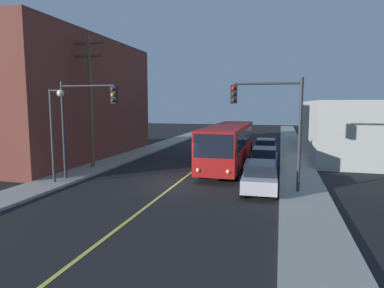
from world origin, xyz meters
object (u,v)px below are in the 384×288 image
Objects in this scene: parked_car_silver at (260,176)px; traffic_signal_right_corner at (270,113)px; parked_car_black at (266,148)px; traffic_signal_left_corner at (85,112)px; city_bus at (228,144)px; parked_car_blue at (264,158)px; utility_pole_near at (91,95)px; street_lamp_left at (55,122)px.

traffic_signal_right_corner is (0.47, -0.03, 3.46)m from parked_car_silver.
traffic_signal_right_corner reaches higher than parked_car_black.
city_bus is at bearing 42.91° from traffic_signal_left_corner.
parked_car_blue is at bearing 94.82° from traffic_signal_right_corner.
utility_pole_near is 1.74× the size of street_lamp_left.
utility_pole_near is 1.59× the size of traffic_signal_right_corner.
parked_car_silver is 6.28m from parked_car_blue.
city_bus is at bearing 17.37° from utility_pole_near.
parked_car_silver is 10.93m from traffic_signal_left_corner.
city_bus is at bearing -112.47° from parked_car_black.
street_lamp_left is (-12.24, -1.45, -0.56)m from traffic_signal_right_corner.
parked_car_silver is 1.01× the size of parked_car_blue.
parked_car_blue is at bearing 33.53° from traffic_signal_left_corner.
parked_car_silver is at bearing -15.81° from utility_pole_near.
traffic_signal_right_corner is (3.21, -6.57, 2.49)m from city_bus.
utility_pole_near is 5.31m from street_lamp_left.
parked_car_black is 16.92m from traffic_signal_left_corner.
traffic_signal_left_corner is 1.09× the size of street_lamp_left.
utility_pole_near reaches higher than parked_car_silver.
traffic_signal_right_corner is at bearing -15.39° from utility_pole_near.
city_bus is 10.76m from utility_pole_near.
parked_car_blue is 13.46m from utility_pole_near.
city_bus reaches higher than parked_car_blue.
traffic_signal_left_corner reaches higher than parked_car_blue.
parked_car_black is at bearing 36.68° from utility_pole_near.
utility_pole_near reaches higher than city_bus.
city_bus is 2.75× the size of parked_car_black.
parked_car_blue is 14.34m from street_lamp_left.
street_lamp_left reaches higher than parked_car_silver.
street_lamp_left is (-11.76, -1.48, 2.90)m from parked_car_silver.
utility_pole_near is at bearing 117.04° from traffic_signal_left_corner.
traffic_signal_right_corner is at bearing -85.18° from parked_car_blue.
utility_pole_near reaches higher than parked_car_blue.
traffic_signal_left_corner is (-10.29, -6.82, 3.46)m from parked_car_blue.
street_lamp_left is at bearing -173.24° from traffic_signal_right_corner.
parked_car_silver is 3.49m from traffic_signal_right_corner.
city_bus is 2.76× the size of parked_car_blue.
utility_pole_near is 1.59× the size of traffic_signal_left_corner.
city_bus is 2.73× the size of parked_car_silver.
street_lamp_left reaches higher than city_bus.
utility_pole_near is (-12.18, -9.07, 4.58)m from parked_car_black.
parked_car_blue is at bearing 33.57° from street_lamp_left.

